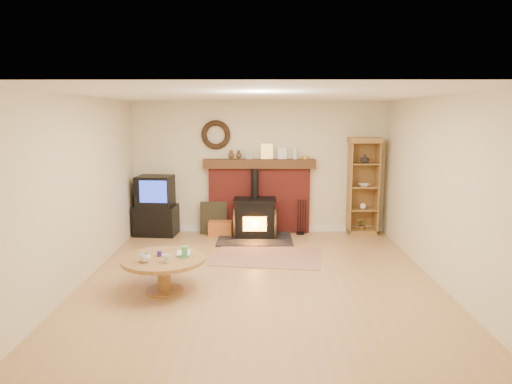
{
  "coord_description": "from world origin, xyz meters",
  "views": [
    {
      "loc": [
        -0.02,
        -6.27,
        2.34
      ],
      "look_at": [
        -0.06,
        1.0,
        1.1
      ],
      "focal_mm": 32.0,
      "sensor_mm": 36.0,
      "label": 1
    }
  ],
  "objects_px": {
    "tv_unit": "(156,207)",
    "coffee_table": "(164,264)",
    "curio_cabinet": "(363,186)",
    "wood_stove": "(255,219)"
  },
  "relations": [
    {
      "from": "tv_unit",
      "to": "wood_stove",
      "type": "bearing_deg",
      "value": -5.68
    },
    {
      "from": "coffee_table",
      "to": "curio_cabinet",
      "type": "bearing_deg",
      "value": 42.46
    },
    {
      "from": "wood_stove",
      "to": "coffee_table",
      "type": "relative_size",
      "value": 1.25
    },
    {
      "from": "wood_stove",
      "to": "curio_cabinet",
      "type": "bearing_deg",
      "value": 7.52
    },
    {
      "from": "tv_unit",
      "to": "coffee_table",
      "type": "relative_size",
      "value": 1.05
    },
    {
      "from": "curio_cabinet",
      "to": "coffee_table",
      "type": "bearing_deg",
      "value": -137.54
    },
    {
      "from": "tv_unit",
      "to": "coffee_table",
      "type": "xyz_separation_m",
      "value": [
        0.75,
        -2.94,
        -0.18
      ]
    },
    {
      "from": "tv_unit",
      "to": "curio_cabinet",
      "type": "bearing_deg",
      "value": 1.21
    },
    {
      "from": "tv_unit",
      "to": "curio_cabinet",
      "type": "relative_size",
      "value": 0.61
    },
    {
      "from": "curio_cabinet",
      "to": "coffee_table",
      "type": "height_order",
      "value": "curio_cabinet"
    }
  ]
}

